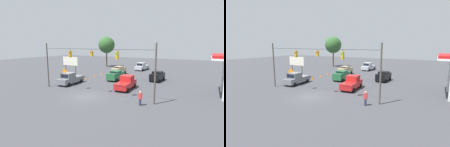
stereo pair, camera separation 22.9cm
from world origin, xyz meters
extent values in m
plane|color=#3D3D42|center=(0.00, 0.00, 0.00)|extent=(140.00, 140.00, 0.00)
cylinder|color=#4C473D|center=(-9.03, -1.61, 3.63)|extent=(0.20, 0.20, 7.27)
cylinder|color=#4C473D|center=(9.03, -1.61, 3.63)|extent=(0.20, 0.20, 7.27)
cylinder|color=black|center=(0.00, -1.61, 6.43)|extent=(18.06, 0.04, 0.04)
cube|color=gold|center=(-4.00, -1.61, 5.67)|extent=(0.32, 0.36, 1.02)
cylinder|color=black|center=(-4.00, -1.61, 6.31)|extent=(0.03, 0.03, 0.25)
cylinder|color=green|center=(-4.00, -1.42, 5.90)|extent=(0.20, 0.02, 0.20)
cube|color=gold|center=(0.00, -1.61, 5.80)|extent=(0.32, 0.36, 0.76)
cylinder|color=black|center=(0.00, -1.61, 6.31)|extent=(0.03, 0.03, 0.25)
cylinder|color=red|center=(0.00, -1.42, 5.97)|extent=(0.20, 0.02, 0.20)
cube|color=gold|center=(4.00, -1.61, 5.62)|extent=(0.32, 0.36, 1.00)
cylinder|color=black|center=(4.00, -1.61, 6.28)|extent=(0.03, 0.03, 0.31)
cylinder|color=red|center=(4.00, -1.42, 5.85)|extent=(0.20, 0.02, 0.20)
cube|color=slate|center=(7.19, -5.01, 0.77)|extent=(2.34, 5.54, 0.90)
cube|color=slate|center=(7.15, -4.36, 1.67)|extent=(1.96, 2.07, 0.90)
cube|color=black|center=(7.09, -3.38, 1.67)|extent=(1.60, 0.12, 0.63)
cylinder|color=black|center=(8.08, -3.19, 0.32)|extent=(0.26, 0.65, 0.64)
cylinder|color=black|center=(6.08, -3.32, 0.32)|extent=(0.26, 0.65, 0.64)
cylinder|color=black|center=(8.30, -6.71, 0.32)|extent=(0.26, 0.65, 0.64)
cylinder|color=black|center=(6.30, -6.83, 0.32)|extent=(0.26, 0.65, 0.64)
cube|color=tan|center=(4.20, -18.18, 0.96)|extent=(1.96, 4.44, 1.28)
cube|color=tan|center=(4.20, -18.18, 1.78)|extent=(1.72, 1.99, 0.36)
cube|color=black|center=(4.24, -17.21, 1.78)|extent=(1.43, 0.08, 0.25)
cylinder|color=black|center=(5.15, -16.79, 0.32)|extent=(0.24, 0.65, 0.64)
cylinder|color=black|center=(3.36, -16.72, 0.32)|extent=(0.24, 0.65, 0.64)
cylinder|color=black|center=(5.04, -19.63, 0.32)|extent=(0.24, 0.65, 0.64)
cylinder|color=black|center=(3.25, -19.56, 0.32)|extent=(0.24, 0.65, 0.64)
cube|color=#A8AAB2|center=(1.88, -27.80, 0.77)|extent=(2.53, 5.52, 0.90)
cube|color=#A8AAB2|center=(1.94, -27.16, 1.67)|extent=(2.07, 2.09, 0.90)
cube|color=black|center=(2.02, -26.18, 1.67)|extent=(1.66, 0.16, 0.63)
cylinder|color=black|center=(3.07, -26.15, 0.32)|extent=(0.27, 0.66, 0.64)
cylinder|color=black|center=(1.00, -25.97, 0.32)|extent=(0.27, 0.66, 0.64)
cylinder|color=black|center=(2.77, -29.62, 0.32)|extent=(0.27, 0.66, 0.64)
cylinder|color=black|center=(0.70, -29.44, 0.32)|extent=(0.27, 0.66, 0.64)
cube|color=#236038|center=(1.66, -11.84, 0.94)|extent=(1.93, 4.34, 1.24)
cube|color=#236038|center=(1.66, -11.84, 1.74)|extent=(1.75, 1.92, 0.36)
cube|color=black|center=(1.67, -10.87, 1.74)|extent=(1.51, 0.03, 0.25)
cylinder|color=black|center=(2.61, -10.44, 0.32)|extent=(0.23, 0.64, 0.64)
cylinder|color=black|center=(0.73, -10.42, 0.32)|extent=(0.23, 0.64, 0.64)
cylinder|color=black|center=(2.59, -13.25, 0.32)|extent=(0.23, 0.64, 0.64)
cylinder|color=black|center=(0.70, -13.23, 0.32)|extent=(0.23, 0.64, 0.64)
cube|color=black|center=(-5.74, -15.22, 0.93)|extent=(2.09, 4.25, 1.22)
cube|color=black|center=(-5.74, -15.22, 1.72)|extent=(1.79, 1.93, 0.36)
cube|color=black|center=(-5.80, -16.13, 1.72)|extent=(1.45, 0.12, 0.25)
cylinder|color=black|center=(-6.73, -16.50, 0.32)|extent=(0.26, 0.65, 0.64)
cylinder|color=black|center=(-4.92, -16.62, 0.32)|extent=(0.26, 0.65, 0.64)
cylinder|color=black|center=(-6.55, -13.81, 0.32)|extent=(0.26, 0.65, 0.64)
cylinder|color=black|center=(-4.74, -13.94, 0.32)|extent=(0.26, 0.65, 0.64)
cube|color=red|center=(-3.03, -6.48, 0.77)|extent=(2.36, 5.29, 0.90)
cube|color=red|center=(-2.98, -7.10, 1.67)|extent=(1.96, 1.99, 0.90)
cube|color=black|center=(-2.91, -8.03, 1.67)|extent=(1.59, 0.14, 0.63)
cylinder|color=black|center=(-3.89, -8.23, 0.32)|extent=(0.27, 0.65, 0.64)
cylinder|color=black|center=(-1.91, -8.08, 0.32)|extent=(0.27, 0.65, 0.64)
cylinder|color=black|center=(-4.14, -4.88, 0.32)|extent=(0.27, 0.65, 0.64)
cylinder|color=black|center=(-2.16, -4.74, 0.32)|extent=(0.27, 0.65, 0.64)
cone|color=orange|center=(7.13, -6.53, 0.30)|extent=(0.33, 0.33, 0.60)
cone|color=orange|center=(7.14, -9.51, 0.30)|extent=(0.33, 0.33, 0.60)
cone|color=orange|center=(7.31, -12.62, 0.30)|extent=(0.33, 0.33, 0.60)
cone|color=orange|center=(7.39, -15.67, 0.30)|extent=(0.33, 0.33, 0.60)
cone|color=orange|center=(7.16, -19.11, 0.30)|extent=(0.33, 0.33, 0.60)
cylinder|color=silver|center=(-16.33, -12.16, 2.68)|extent=(0.36, 0.36, 5.36)
cylinder|color=#4C473D|center=(10.38, -10.00, 1.30)|extent=(0.16, 0.16, 2.60)
cylinder|color=#4C473D|center=(13.20, -10.00, 1.30)|extent=(0.16, 0.16, 2.60)
cube|color=silver|center=(11.79, -10.00, 3.51)|extent=(4.03, 0.12, 1.83)
cylinder|color=slate|center=(8.23, -4.59, 0.90)|extent=(0.06, 0.06, 1.80)
cube|color=orange|center=(8.23, -4.59, 2.21)|extent=(1.27, 0.04, 1.27)
cylinder|color=#2D334C|center=(-7.73, -0.36, 0.41)|extent=(0.28, 0.28, 0.82)
cube|color=red|center=(-7.73, -0.36, 1.15)|extent=(0.40, 0.24, 0.65)
sphere|color=tan|center=(-7.73, -0.36, 1.60)|extent=(0.26, 0.26, 0.26)
cylinder|color=#4C3823|center=(14.29, -29.25, 2.74)|extent=(0.37, 0.37, 5.48)
sphere|color=#2D5628|center=(14.29, -29.25, 6.90)|extent=(5.15, 5.15, 5.15)
camera|label=1|loc=(-14.47, 18.27, 7.07)|focal=28.00mm
camera|label=2|loc=(-14.67, 18.15, 7.07)|focal=28.00mm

